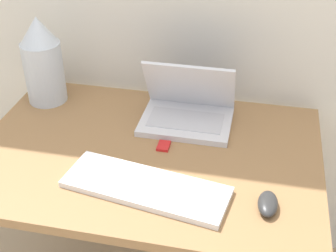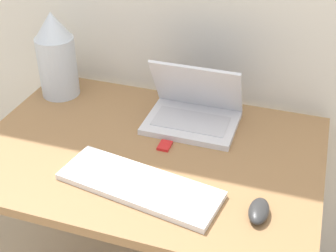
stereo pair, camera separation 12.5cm
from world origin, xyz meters
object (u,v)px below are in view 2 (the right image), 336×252
(laptop, at_px, (194,110))
(mp3_player, at_px, (165,146))
(vase, at_px, (56,55))
(keyboard, at_px, (139,185))
(mouse, at_px, (259,211))

(laptop, relative_size, mp3_player, 5.80)
(vase, relative_size, mp3_player, 6.10)
(keyboard, distance_m, mp3_player, 0.21)
(mouse, height_order, vase, vase)
(keyboard, xyz_separation_m, mouse, (0.33, -0.00, 0.01))
(mouse, bearing_deg, laptop, 126.80)
(mouse, relative_size, mp3_player, 1.91)
(mouse, relative_size, vase, 0.31)
(keyboard, xyz_separation_m, vase, (-0.47, 0.41, 0.14))
(mouse, bearing_deg, mp3_player, 147.21)
(laptop, distance_m, keyboard, 0.38)
(mp3_player, bearing_deg, mouse, -32.79)
(keyboard, distance_m, mouse, 0.33)
(mouse, bearing_deg, vase, 152.82)
(mouse, bearing_deg, keyboard, 179.25)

